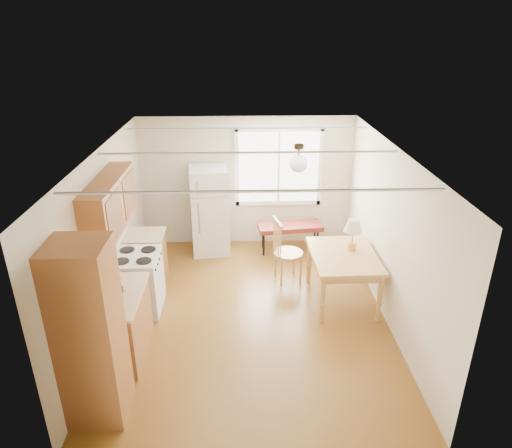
{
  "coord_description": "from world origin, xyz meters",
  "views": [
    {
      "loc": [
        -0.1,
        -5.79,
        4.01
      ],
      "look_at": [
        0.11,
        0.73,
        1.15
      ],
      "focal_mm": 32.0,
      "sensor_mm": 36.0,
      "label": 1
    }
  ],
  "objects_px": {
    "bench": "(290,228)",
    "chair": "(282,247)",
    "refrigerator": "(210,211)",
    "dining_table": "(343,260)"
  },
  "relations": [
    {
      "from": "refrigerator",
      "to": "bench",
      "type": "bearing_deg",
      "value": -9.18
    },
    {
      "from": "chair",
      "to": "dining_table",
      "type": "bearing_deg",
      "value": -48.44
    },
    {
      "from": "bench",
      "to": "chair",
      "type": "bearing_deg",
      "value": -108.88
    },
    {
      "from": "bench",
      "to": "dining_table",
      "type": "xyz_separation_m",
      "value": [
        0.64,
        -1.72,
        0.22
      ]
    },
    {
      "from": "refrigerator",
      "to": "bench",
      "type": "relative_size",
      "value": 1.33
    },
    {
      "from": "refrigerator",
      "to": "chair",
      "type": "height_order",
      "value": "refrigerator"
    },
    {
      "from": "dining_table",
      "to": "chair",
      "type": "bearing_deg",
      "value": 143.36
    },
    {
      "from": "refrigerator",
      "to": "chair",
      "type": "distance_m",
      "value": 1.74
    },
    {
      "from": "dining_table",
      "to": "chair",
      "type": "relative_size",
      "value": 1.18
    },
    {
      "from": "bench",
      "to": "chair",
      "type": "xyz_separation_m",
      "value": [
        -0.24,
        -1.1,
        0.15
      ]
    }
  ]
}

